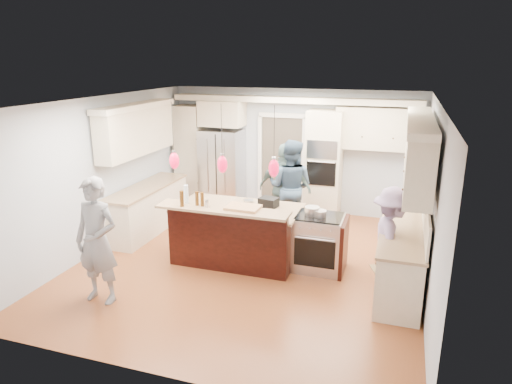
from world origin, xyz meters
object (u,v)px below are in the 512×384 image
Objects in this scene: refrigerator at (222,169)px; island_range at (320,243)px; person_bar_end at (97,241)px; person_far_left at (290,187)px; kitchen_island at (237,233)px.

island_range is at bearing -42.59° from refrigerator.
person_bar_end is (-2.77, -1.95, 0.44)m from island_range.
island_range is 1.75m from person_far_left.
island_range is (2.71, -2.49, -0.44)m from refrigerator.
kitchen_island is 1.14× the size of person_far_left.
person_bar_end is (-1.36, -1.87, 0.42)m from kitchen_island.
kitchen_island is at bearing 55.78° from person_bar_end.
refrigerator reaches higher than island_range.
person_far_left reaches higher than island_range.
kitchen_island is 1.68m from person_far_left.
refrigerator is 2.91m from kitchen_island.
person_far_left reaches higher than kitchen_island.
island_range is (1.41, 0.08, -0.03)m from kitchen_island.
person_bar_end reaches higher than refrigerator.
person_far_left is (1.90, 3.40, 0.02)m from person_bar_end.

